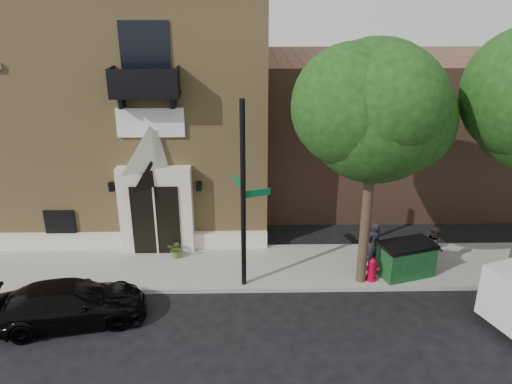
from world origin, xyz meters
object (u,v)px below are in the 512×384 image
black_sedan (70,303)px  pedestrian_near (373,245)px  street_sign (244,197)px  pedestrian_far (434,247)px  dumpster (406,259)px  fire_hydrant (372,269)px

black_sedan → pedestrian_near: bearing=-86.0°
street_sign → pedestrian_far: size_ratio=3.95×
black_sedan → street_sign: 5.93m
dumpster → pedestrian_far: 1.20m
pedestrian_near → pedestrian_far: pedestrian_near is taller
black_sedan → pedestrian_near: 9.82m
fire_hydrant → street_sign: bearing=-178.2°
dumpster → pedestrian_near: bearing=137.2°
black_sedan → dumpster: (10.46, 2.21, 0.11)m
fire_hydrant → pedestrian_far: (2.30, 0.81, 0.37)m
street_sign → fire_hydrant: (4.20, 0.13, -2.66)m
dumpster → fire_hydrant: bearing=178.1°
black_sedan → pedestrian_near: pedestrian_near is taller
black_sedan → pedestrian_far: (11.54, 2.69, 0.29)m
dumpster → pedestrian_near: (-1.02, 0.49, 0.26)m
street_sign → pedestrian_near: street_sign is taller
fire_hydrant → dumpster: dumpster is taller
street_sign → pedestrian_near: (4.39, 0.95, -2.20)m
fire_hydrant → pedestrian_near: size_ratio=0.48×
black_sedan → street_sign: bearing=-82.9°
black_sedan → pedestrian_far: pedestrian_far is taller
black_sedan → fire_hydrant: 9.43m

